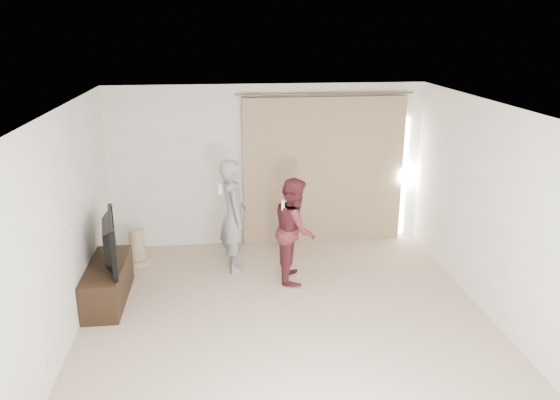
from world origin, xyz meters
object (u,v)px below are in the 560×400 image
(person_man, at_px, (234,216))
(person_woman, at_px, (295,229))
(tv_console, at_px, (108,283))
(tv, at_px, (103,242))

(person_man, bearing_deg, person_woman, -25.95)
(tv_console, xyz_separation_m, person_woman, (2.52, 0.40, 0.49))
(tv_console, height_order, tv, tv)
(person_man, relative_size, person_woman, 1.13)
(person_man, distance_m, person_woman, 0.94)
(tv, xyz_separation_m, person_woman, (2.52, 0.40, -0.09))
(tv, bearing_deg, tv_console, -0.00)
(tv_console, xyz_separation_m, person_man, (1.68, 0.81, 0.58))
(tv_console, xyz_separation_m, tv, (0.00, 0.00, 0.58))
(person_man, height_order, person_woman, person_man)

